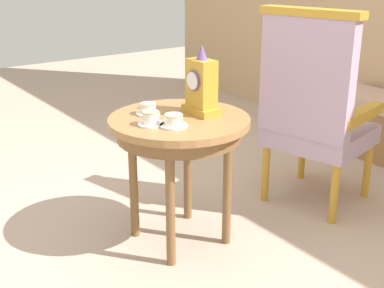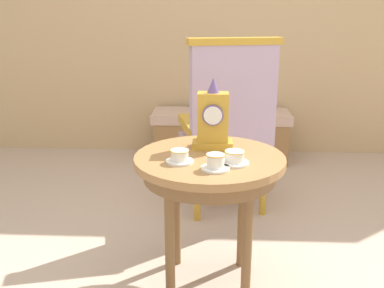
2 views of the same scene
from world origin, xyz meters
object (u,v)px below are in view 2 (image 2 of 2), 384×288
Objects in this scene: teacup_center at (234,158)px; armchair at (227,125)px; teacup_left at (180,157)px; teacup_right at (216,163)px; window_bench at (221,135)px; mantel_clock at (213,120)px; side_table at (209,173)px.

teacup_center is 0.11× the size of armchair.
teacup_center is (0.23, -0.01, 0.00)m from teacup_left.
armchair is (0.00, 0.94, -0.10)m from teacup_center.
teacup_center is at bearing 41.71° from teacup_right.
armchair reaches higher than teacup_left.
teacup_center is at bearing -89.41° from window_bench.
mantel_clock is (-0.01, 0.30, 0.11)m from teacup_right.
side_table is 5.63× the size of teacup_right.
teacup_left is 0.28m from mantel_clock.
armchair is at bearing 89.97° from teacup_center.
teacup_center is (0.11, -0.10, 0.11)m from side_table.
window_bench is (0.06, 2.06, -0.47)m from teacup_right.
teacup_center is (0.08, 0.07, -0.00)m from teacup_right.
armchair reaches higher than window_bench.
teacup_right is 1.02m from armchair.
window_bench is (-0.02, 1.99, -0.47)m from teacup_center.
teacup_right is 0.11m from teacup_center.
window_bench is (-0.02, 1.04, -0.37)m from armchair.
teacup_right is 0.32m from mantel_clock.
armchair is (0.23, 0.93, -0.09)m from teacup_left.
armchair is at bearing 82.48° from mantel_clock.
side_table is at bearing 98.47° from teacup_right.
armchair is (0.09, 0.72, -0.20)m from mantel_clock.
side_table is at bearing -92.60° from window_bench.
mantel_clock is at bearing 84.37° from side_table.
side_table is 5.40× the size of teacup_center.
armchair is at bearing -88.85° from window_bench.
teacup_right is (0.15, -0.08, 0.00)m from teacup_left.
teacup_left is at bearing -122.88° from mantel_clock.
side_table is 1.92m from window_bench.
mantel_clock is 1.85m from window_bench.
armchair reaches higher than teacup_center.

